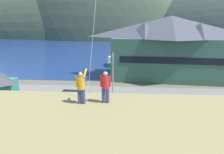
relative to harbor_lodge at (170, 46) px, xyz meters
name	(u,v)px	position (x,y,z in m)	size (l,w,h in m)	color
ground_plane	(112,140)	(-8.96, -20.89, -5.96)	(600.00, 600.00, 0.00)	#66604C
parking_lot_pad	(115,115)	(-8.96, -15.89, -5.91)	(40.00, 20.00, 0.10)	gray
bay_water	(123,49)	(-8.96, 39.11, -5.94)	(360.00, 84.00, 0.03)	navy
far_hill_west_ridge	(84,37)	(-34.61, 94.51, -5.96)	(147.83, 53.65, 66.91)	#3D4C38
far_hill_east_peak	(98,37)	(-25.83, 93.15, -5.96)	(95.06, 57.96, 92.74)	#3D4C38
harbor_lodge	(170,46)	(0.00, 0.00, 0.00)	(22.01, 10.63, 11.22)	#38604C
storage_shed_waterside	(134,65)	(-6.28, -0.01, -3.58)	(5.29, 5.28, 4.59)	#756B5B
wharf_dock	(125,64)	(-8.05, 10.82, -5.61)	(3.20, 11.21, 0.70)	#70604C
moored_boat_wharfside	(111,62)	(-11.29, 10.34, -5.24)	(2.13, 5.91, 2.16)	#23564C
parked_car_front_row_red	(69,98)	(-14.83, -13.70, -4.89)	(4.34, 2.33, 1.82)	black
parked_car_lone_by_shed	(149,123)	(-5.54, -19.34, -4.89)	(4.36, 2.38, 1.82)	#236633
parked_car_front_row_end	(192,107)	(-0.33, -15.41, -4.89)	(4.28, 2.22, 1.82)	silver
parked_car_back_row_right	(101,133)	(-9.89, -21.40, -4.89)	(4.29, 2.23, 1.82)	#236633
parked_car_corner_spot	(13,119)	(-18.90, -19.61, -4.89)	(4.30, 2.25, 1.82)	#236633
parked_car_front_row_silver	(215,136)	(-0.14, -21.26, -4.89)	(4.28, 2.21, 1.82)	red
parked_car_back_row_left	(111,102)	(-9.47, -14.70, -4.89)	(4.22, 2.09, 1.82)	navy
parking_light_pole	(113,72)	(-9.56, -10.33, -2.29)	(0.24, 0.78, 6.09)	#ADADB2
person_kite_flyer	(81,87)	(-10.21, -26.90, 1.19)	(0.55, 0.64, 1.86)	#384770
person_companion	(105,86)	(-8.94, -26.71, 1.17)	(0.55, 0.40, 1.74)	#384770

